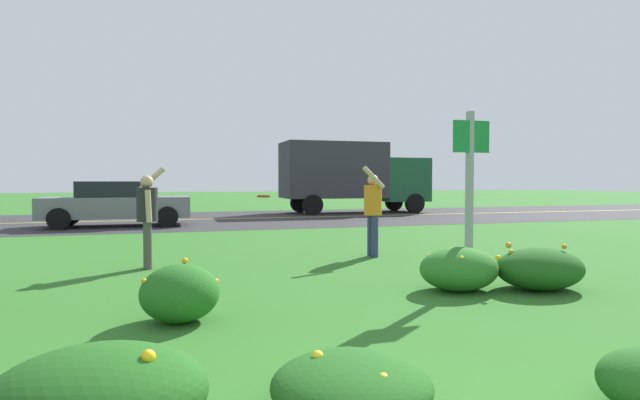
% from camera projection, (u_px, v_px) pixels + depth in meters
% --- Properties ---
extents(ground_plane, '(120.00, 120.00, 0.00)m').
position_uv_depth(ground_plane, '(243.00, 252.00, 10.35)').
color(ground_plane, '#2D6B23').
extents(highway_strip, '(120.00, 9.52, 0.01)m').
position_uv_depth(highway_strip, '(208.00, 219.00, 19.22)').
color(highway_strip, '#2D2D30').
rests_on(highway_strip, ground).
extents(highway_center_stripe, '(120.00, 0.16, 0.00)m').
position_uv_depth(highway_center_stripe, '(208.00, 219.00, 19.22)').
color(highway_center_stripe, yellow).
rests_on(highway_center_stripe, ground).
extents(daylily_clump_near_camera, '(1.08, 0.87, 0.58)m').
position_uv_depth(daylily_clump_near_camera, '(459.00, 269.00, 6.68)').
color(daylily_clump_near_camera, '#2D7526').
rests_on(daylily_clump_near_camera, ground).
extents(daylily_clump_front_left, '(1.19, 0.97, 0.55)m').
position_uv_depth(daylily_clump_front_left, '(98.00, 397.00, 2.76)').
color(daylily_clump_front_left, '#1E5619').
rests_on(daylily_clump_front_left, ground).
extents(daylily_clump_mid_center, '(1.22, 1.02, 0.62)m').
position_uv_depth(daylily_clump_mid_center, '(540.00, 269.00, 6.76)').
color(daylily_clump_mid_center, '#1E5619').
rests_on(daylily_clump_mid_center, ground).
extents(daylily_clump_front_right, '(1.02, 1.00, 0.38)m').
position_uv_depth(daylily_clump_front_right, '(351.00, 386.00, 3.14)').
color(daylily_clump_front_right, '#1E5619').
rests_on(daylily_clump_front_right, ground).
extents(daylily_clump_mid_left, '(0.81, 0.79, 0.65)m').
position_uv_depth(daylily_clump_mid_left, '(180.00, 293.00, 5.19)').
color(daylily_clump_mid_left, '#23661E').
rests_on(daylily_clump_mid_left, ground).
extents(sign_post_near_path, '(0.56, 0.10, 2.42)m').
position_uv_depth(sign_post_near_path, '(470.00, 180.00, 6.98)').
color(sign_post_near_path, '#93969B').
rests_on(sign_post_near_path, ground).
extents(person_thrower_dark_shirt, '(0.46, 0.49, 1.70)m').
position_uv_depth(person_thrower_dark_shirt, '(147.00, 213.00, 8.36)').
color(person_thrower_dark_shirt, '#232328').
rests_on(person_thrower_dark_shirt, ground).
extents(person_catcher_orange_shirt, '(0.47, 0.49, 1.74)m').
position_uv_depth(person_catcher_orange_shirt, '(373.00, 208.00, 9.67)').
color(person_catcher_orange_shirt, orange).
rests_on(person_catcher_orange_shirt, ground).
extents(frisbee_red, '(0.25, 0.25, 0.06)m').
position_uv_depth(frisbee_red, '(264.00, 196.00, 9.24)').
color(frisbee_red, red).
extents(car_gray_center_right, '(4.50, 2.00, 1.45)m').
position_uv_depth(car_gray_center_right, '(116.00, 203.00, 16.26)').
color(car_gray_center_right, slate).
rests_on(car_gray_center_right, ground).
extents(box_truck_dark_green, '(6.70, 2.46, 3.20)m').
position_uv_depth(box_truck_dark_green, '(352.00, 174.00, 23.13)').
color(box_truck_dark_green, '#194C2D').
rests_on(box_truck_dark_green, ground).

